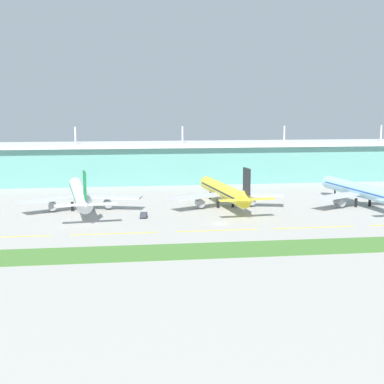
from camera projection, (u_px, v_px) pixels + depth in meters
The scene contains 11 objects.
ground_plane at pixel (220, 224), 198.32m from camera, with size 600.00×600.00×0.00m, color #A8A59E.
terminal_building at pixel (181, 162), 306.36m from camera, with size 288.00×34.00×30.48m.
airliner_near_middle at pixel (80, 194), 223.22m from camera, with size 48.48×70.51×18.90m.
airliner_center at pixel (225, 191), 229.99m from camera, with size 48.53×63.00×18.90m.
airliner_far_middle at pixel (361, 191), 232.11m from camera, with size 48.43×63.75×18.90m.
taxiway_stripe_west at pixel (6, 237), 177.87m from camera, with size 28.00×0.70×0.04m, color yellow.
taxiway_stripe_mid_west at pixel (114, 234), 182.57m from camera, with size 28.00×0.70×0.04m, color yellow.
taxiway_stripe_centre at pixel (217, 230), 187.27m from camera, with size 28.00×0.70×0.04m, color yellow.
taxiway_stripe_mid_east at pixel (315, 227), 191.97m from camera, with size 28.00×0.70×0.04m, color yellow.
grass_verge at pixel (244, 249), 162.61m from camera, with size 300.00×18.00×0.10m, color #477A33.
pushback_tug at pixel (144, 215), 208.29m from camera, with size 3.07×4.71×1.85m.
Camera 1 is at (-36.93, -191.07, 40.97)m, focal length 52.59 mm.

